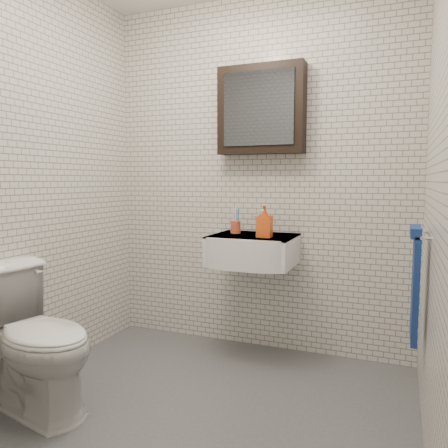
# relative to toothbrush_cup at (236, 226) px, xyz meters

# --- Properties ---
(ground) EXTENTS (2.20, 2.00, 0.01)m
(ground) POSITION_rel_toothbrush_cup_xyz_m (0.10, -0.83, -0.89)
(ground) COLOR #4E5155
(ground) RESTS_ON ground
(room_shell) EXTENTS (2.22, 2.02, 2.51)m
(room_shell) POSITION_rel_toothbrush_cup_xyz_m (0.10, -0.83, 0.57)
(room_shell) COLOR silver
(room_shell) RESTS_ON ground
(washbasin) EXTENTS (0.55, 0.50, 0.20)m
(washbasin) POSITION_rel_toothbrush_cup_xyz_m (0.15, -0.10, -0.14)
(washbasin) COLOR white
(washbasin) RESTS_ON room_shell
(faucet) EXTENTS (0.06, 0.20, 0.15)m
(faucet) POSITION_rel_toothbrush_cup_xyz_m (0.15, 0.10, 0.02)
(faucet) COLOR silver
(faucet) RESTS_ON washbasin
(mirror_cabinet) EXTENTS (0.60, 0.15, 0.60)m
(mirror_cabinet) POSITION_rel_toothbrush_cup_xyz_m (0.15, 0.10, 0.80)
(mirror_cabinet) COLOR black
(mirror_cabinet) RESTS_ON room_shell
(towel_rail) EXTENTS (0.09, 0.30, 0.58)m
(towel_rail) POSITION_rel_toothbrush_cup_xyz_m (1.14, -0.48, -0.17)
(towel_rail) COLOR silver
(towel_rail) RESTS_ON room_shell
(toothbrush_cup) EXTENTS (0.08, 0.08, 0.19)m
(toothbrush_cup) POSITION_rel_toothbrush_cup_xyz_m (0.00, 0.00, 0.00)
(toothbrush_cup) COLOR #CA5032
(toothbrush_cup) RESTS_ON washbasin
(soap_bottle) EXTENTS (0.10, 0.10, 0.21)m
(soap_bottle) POSITION_rel_toothbrush_cup_xyz_m (0.25, -0.14, 0.05)
(soap_bottle) COLOR orange
(soap_bottle) RESTS_ON washbasin
(toilet) EXTENTS (0.84, 0.59, 0.78)m
(toilet) POSITION_rel_toothbrush_cup_xyz_m (-0.70, -1.14, -0.51)
(toilet) COLOR white
(toilet) RESTS_ON ground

